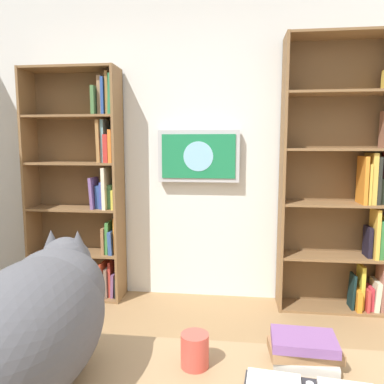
{
  "coord_description": "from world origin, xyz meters",
  "views": [
    {
      "loc": [
        -0.29,
        1.05,
        1.37
      ],
      "look_at": [
        -0.03,
        -1.16,
        1.08
      ],
      "focal_mm": 34.65,
      "sensor_mm": 36.0,
      "label": 1
    }
  ],
  "objects_px": {
    "bookshelf_left": "(353,186)",
    "coffee_mug": "(195,350)",
    "wall_mounted_tv": "(199,156)",
    "desk_book_stack": "(304,350)",
    "cat": "(42,315)",
    "bookshelf_right": "(86,185)"
  },
  "relations": [
    {
      "from": "cat",
      "to": "desk_book_stack",
      "type": "xyz_separation_m",
      "value": [
        -0.7,
        -0.16,
        -0.14
      ]
    },
    {
      "from": "bookshelf_left",
      "to": "coffee_mug",
      "type": "bearing_deg",
      "value": 63.77
    },
    {
      "from": "bookshelf_left",
      "to": "coffee_mug",
      "type": "relative_size",
      "value": 23.16
    },
    {
      "from": "wall_mounted_tv",
      "to": "desk_book_stack",
      "type": "xyz_separation_m",
      "value": [
        -0.52,
        2.18,
        -0.48
      ]
    },
    {
      "from": "coffee_mug",
      "to": "bookshelf_right",
      "type": "bearing_deg",
      "value": -60.57
    },
    {
      "from": "wall_mounted_tv",
      "to": "cat",
      "type": "relative_size",
      "value": 1.07
    },
    {
      "from": "bookshelf_left",
      "to": "cat",
      "type": "height_order",
      "value": "bookshelf_left"
    },
    {
      "from": "desk_book_stack",
      "to": "wall_mounted_tv",
      "type": "bearing_deg",
      "value": -76.46
    },
    {
      "from": "desk_book_stack",
      "to": "bookshelf_right",
      "type": "bearing_deg",
      "value": -54.1
    },
    {
      "from": "coffee_mug",
      "to": "cat",
      "type": "bearing_deg",
      "value": 15.95
    },
    {
      "from": "bookshelf_left",
      "to": "wall_mounted_tv",
      "type": "distance_m",
      "value": 1.29
    },
    {
      "from": "bookshelf_left",
      "to": "cat",
      "type": "xyz_separation_m",
      "value": [
        1.44,
        2.25,
        -0.11
      ]
    },
    {
      "from": "bookshelf_left",
      "to": "wall_mounted_tv",
      "type": "xyz_separation_m",
      "value": [
        1.27,
        -0.08,
        0.24
      ]
    },
    {
      "from": "bookshelf_left",
      "to": "desk_book_stack",
      "type": "height_order",
      "value": "bookshelf_left"
    },
    {
      "from": "wall_mounted_tv",
      "to": "cat",
      "type": "xyz_separation_m",
      "value": [
        0.18,
        2.33,
        -0.34
      ]
    },
    {
      "from": "wall_mounted_tv",
      "to": "coffee_mug",
      "type": "xyz_separation_m",
      "value": [
        -0.21,
        2.22,
        -0.48
      ]
    },
    {
      "from": "bookshelf_left",
      "to": "coffee_mug",
      "type": "xyz_separation_m",
      "value": [
        1.05,
        2.14,
        -0.24
      ]
    },
    {
      "from": "cat",
      "to": "coffee_mug",
      "type": "relative_size",
      "value": 6.84
    },
    {
      "from": "bookshelf_right",
      "to": "wall_mounted_tv",
      "type": "xyz_separation_m",
      "value": [
        -0.99,
        -0.08,
        0.25
      ]
    },
    {
      "from": "bookshelf_right",
      "to": "wall_mounted_tv",
      "type": "distance_m",
      "value": 1.03
    },
    {
      "from": "cat",
      "to": "desk_book_stack",
      "type": "height_order",
      "value": "cat"
    },
    {
      "from": "wall_mounted_tv",
      "to": "coffee_mug",
      "type": "height_order",
      "value": "wall_mounted_tv"
    }
  ]
}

